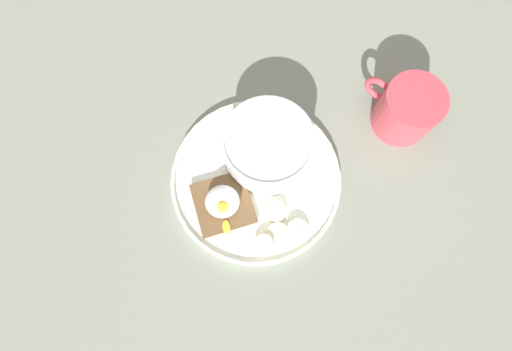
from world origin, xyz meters
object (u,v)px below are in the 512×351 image
(toast_slice, at_px, (223,204))
(banana_slice_back, at_px, (264,244))
(coffee_mug, at_px, (407,109))
(poached_egg, at_px, (222,202))
(banana_slice_front, at_px, (276,212))
(banana_slice_left, at_px, (278,234))
(oatmeal_bowl, at_px, (268,147))
(banana_slice_right, at_px, (297,230))

(toast_slice, relative_size, banana_slice_back, 2.79)
(coffee_mug, bearing_deg, poached_egg, 23.56)
(banana_slice_back, distance_m, coffee_mug, 0.31)
(banana_slice_front, relative_size, banana_slice_left, 0.85)
(poached_egg, bearing_deg, banana_slice_front, 168.84)
(oatmeal_bowl, height_order, banana_slice_right, oatmeal_bowl)
(banana_slice_left, distance_m, banana_slice_back, 0.03)
(banana_slice_left, height_order, coffee_mug, coffee_mug)
(banana_slice_back, xyz_separation_m, coffee_mug, (-0.24, -0.19, 0.03))
(toast_slice, distance_m, coffee_mug, 0.32)
(banana_slice_front, height_order, banana_slice_right, banana_slice_right)
(oatmeal_bowl, height_order, toast_slice, oatmeal_bowl)
(banana_slice_left, bearing_deg, banana_slice_front, -89.72)
(oatmeal_bowl, relative_size, banana_slice_left, 2.95)
(oatmeal_bowl, xyz_separation_m, coffee_mug, (-0.22, -0.05, -0.00))
(toast_slice, bearing_deg, poached_egg, 95.52)
(banana_slice_front, bearing_deg, banana_slice_right, 134.75)
(banana_slice_back, xyz_separation_m, banana_slice_right, (-0.05, -0.02, -0.00))
(coffee_mug, bearing_deg, banana_slice_left, 39.79)
(banana_slice_left, bearing_deg, poached_egg, -32.07)
(oatmeal_bowl, bearing_deg, banana_slice_front, 94.45)
(toast_slice, bearing_deg, banana_slice_right, 156.73)
(oatmeal_bowl, relative_size, poached_egg, 1.89)
(toast_slice, xyz_separation_m, coffee_mug, (-0.29, -0.13, 0.03))
(toast_slice, xyz_separation_m, banana_slice_front, (-0.08, 0.02, -0.00))
(poached_egg, height_order, banana_slice_right, poached_egg)
(banana_slice_left, xyz_separation_m, coffee_mug, (-0.21, -0.18, 0.03))
(banana_slice_right, bearing_deg, banana_slice_left, 8.09)
(toast_slice, bearing_deg, coffee_mug, -156.67)
(oatmeal_bowl, height_order, banana_slice_back, oatmeal_bowl)
(banana_slice_front, relative_size, banana_slice_right, 0.81)
(banana_slice_left, bearing_deg, coffee_mug, -140.21)
(oatmeal_bowl, distance_m, banana_slice_left, 0.13)
(toast_slice, height_order, coffee_mug, coffee_mug)
(banana_slice_front, xyz_separation_m, banana_slice_left, (-0.00, 0.03, -0.00))
(banana_slice_front, height_order, coffee_mug, coffee_mug)
(banana_slice_front, xyz_separation_m, banana_slice_back, (0.02, 0.05, 0.00))
(toast_slice, relative_size, poached_egg, 1.42)
(oatmeal_bowl, height_order, banana_slice_left, oatmeal_bowl)
(oatmeal_bowl, xyz_separation_m, poached_egg, (0.07, 0.08, -0.01))
(toast_slice, height_order, banana_slice_front, banana_slice_front)
(banana_slice_left, bearing_deg, banana_slice_back, 31.95)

